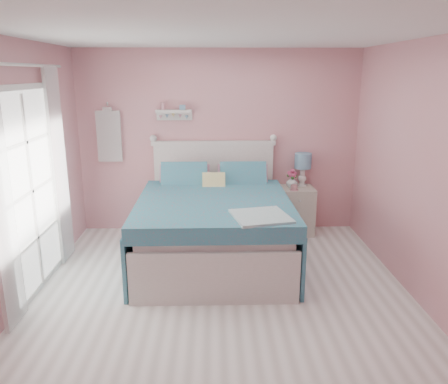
{
  "coord_description": "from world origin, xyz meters",
  "views": [
    {
      "loc": [
        -0.07,
        -4.0,
        2.26
      ],
      "look_at": [
        0.05,
        1.2,
        0.84
      ],
      "focal_mm": 35.0,
      "sensor_mm": 36.0,
      "label": 1
    }
  ],
  "objects_px": {
    "vase": "(292,182)",
    "teacup": "(294,188)",
    "bed": "(214,226)",
    "table_lamp": "(303,163)",
    "nightstand": "(296,210)"
  },
  "relations": [
    {
      "from": "bed",
      "to": "teacup",
      "type": "relative_size",
      "value": 23.73
    },
    {
      "from": "nightstand",
      "to": "teacup",
      "type": "distance_m",
      "value": 0.41
    },
    {
      "from": "bed",
      "to": "vase",
      "type": "relative_size",
      "value": 13.61
    },
    {
      "from": "table_lamp",
      "to": "teacup",
      "type": "relative_size",
      "value": 4.95
    },
    {
      "from": "bed",
      "to": "table_lamp",
      "type": "distance_m",
      "value": 1.73
    },
    {
      "from": "vase",
      "to": "teacup",
      "type": "relative_size",
      "value": 1.74
    },
    {
      "from": "teacup",
      "to": "nightstand",
      "type": "bearing_deg",
      "value": 62.28
    },
    {
      "from": "table_lamp",
      "to": "teacup",
      "type": "height_order",
      "value": "table_lamp"
    },
    {
      "from": "table_lamp",
      "to": "vase",
      "type": "distance_m",
      "value": 0.31
    },
    {
      "from": "nightstand",
      "to": "teacup",
      "type": "height_order",
      "value": "teacup"
    },
    {
      "from": "bed",
      "to": "teacup",
      "type": "bearing_deg",
      "value": 33.37
    },
    {
      "from": "bed",
      "to": "nightstand",
      "type": "distance_m",
      "value": 1.49
    },
    {
      "from": "bed",
      "to": "nightstand",
      "type": "relative_size",
      "value": 3.36
    },
    {
      "from": "bed",
      "to": "vase",
      "type": "height_order",
      "value": "bed"
    },
    {
      "from": "nightstand",
      "to": "table_lamp",
      "type": "bearing_deg",
      "value": 51.84
    }
  ]
}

